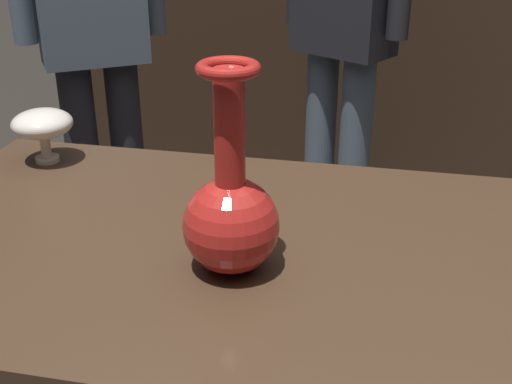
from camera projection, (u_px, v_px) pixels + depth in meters
The scene contains 5 objects.
back_display_shelf at pixel (360, 70), 3.01m from camera, with size 2.60×0.40×0.99m.
vase_centerpiece at pixel (231, 211), 0.84m from camera, with size 0.13×0.13×0.28m.
vase_tall_behind at pixel (42, 125), 1.19m from camera, with size 0.11×0.11×0.10m.
visitor_center_back at pixel (345, 10), 2.12m from camera, with size 0.42×0.32×1.54m.
visitor_near_left at pixel (91, 17), 2.01m from camera, with size 0.40×0.33×1.54m.
Camera 1 is at (0.13, -0.80, 1.27)m, focal length 45.56 mm.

